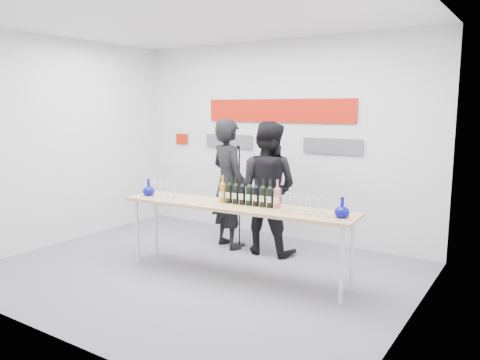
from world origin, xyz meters
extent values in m
plane|color=slate|center=(0.00, 0.00, 0.00)|extent=(5.00, 5.00, 0.00)
cube|color=silver|center=(0.00, 2.00, 1.50)|extent=(5.00, 0.04, 3.00)
cube|color=#BA1808|center=(0.00, 1.97, 1.95)|extent=(2.50, 0.02, 0.35)
cube|color=#59595E|center=(-0.90, 1.97, 1.45)|extent=(0.90, 0.02, 0.22)
cube|color=#59595E|center=(0.90, 1.97, 1.45)|extent=(0.90, 0.02, 0.22)
cube|color=#BA1808|center=(-1.90, 1.97, 1.45)|extent=(0.25, 0.02, 0.18)
cube|color=tan|center=(0.46, 0.14, 0.85)|extent=(2.93, 0.80, 0.04)
cylinder|color=silver|center=(-0.87, -0.16, 0.41)|extent=(0.05, 0.05, 0.83)
cylinder|color=silver|center=(1.82, 0.05, 0.41)|extent=(0.05, 0.05, 0.83)
cylinder|color=silver|center=(-0.90, 0.23, 0.41)|extent=(0.05, 0.05, 0.83)
cylinder|color=silver|center=(1.79, 0.44, 0.41)|extent=(0.05, 0.05, 0.83)
imported|color=black|center=(-0.28, 1.07, 0.92)|extent=(0.79, 0.67, 1.84)
imported|color=black|center=(0.31, 1.14, 0.91)|extent=(0.93, 0.75, 1.82)
cylinder|color=black|center=(-0.19, 1.21, 0.01)|extent=(0.17, 0.17, 0.02)
cylinder|color=black|center=(-0.19, 1.21, 0.71)|extent=(0.02, 0.02, 1.43)
sphere|color=black|center=(-0.19, 1.18, 1.44)|extent=(0.05, 0.05, 0.05)
camera|label=1|loc=(3.46, -4.33, 2.01)|focal=35.00mm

